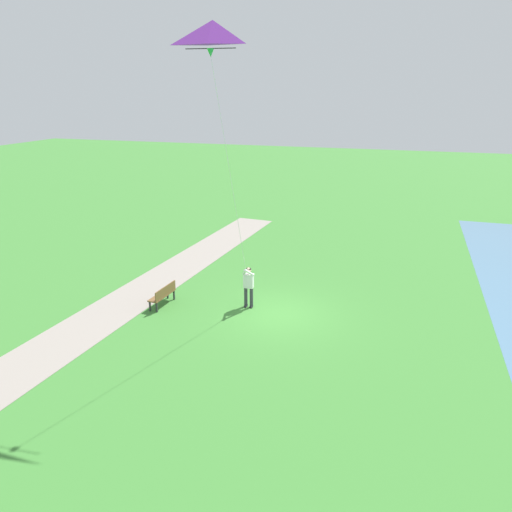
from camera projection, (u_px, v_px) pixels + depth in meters
ground_plane at (279, 314)px, 19.22m from camera, size 120.00×120.00×0.00m
walkway_path at (108, 313)px, 19.30m from camera, size 4.76×32.09×0.02m
person_kite_flyer at (248, 284)px, 19.54m from camera, size 0.52×0.62×1.83m
flying_kite at (213, 41)px, 13.36m from camera, size 1.58×3.63×8.53m
park_bench_near_walkway at (163, 294)px, 19.86m from camera, size 0.55×1.53×0.88m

